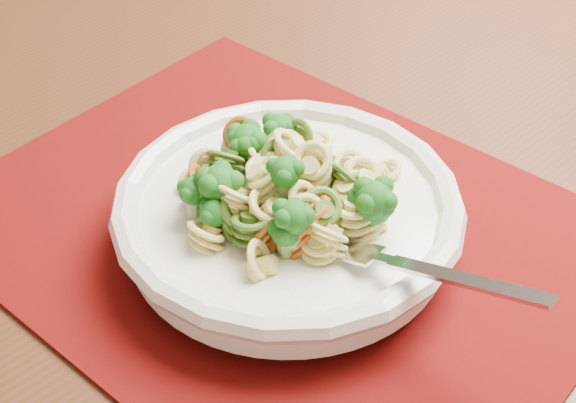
% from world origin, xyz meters
% --- Properties ---
extents(dining_table, '(1.75, 1.46, 0.73)m').
position_xyz_m(dining_table, '(-0.16, -0.74, 0.64)').
color(dining_table, '#4B2415').
rests_on(dining_table, ground).
extents(placemat, '(0.55, 0.48, 0.00)m').
position_xyz_m(placemat, '(-0.14, -0.88, 0.73)').
color(placemat, '#660409').
rests_on(placemat, dining_table).
extents(pasta_bowl, '(0.25, 0.25, 0.05)m').
position_xyz_m(pasta_bowl, '(-0.13, -0.89, 0.76)').
color(pasta_bowl, silver).
rests_on(pasta_bowl, placemat).
extents(pasta_broccoli_heap, '(0.21, 0.21, 0.06)m').
position_xyz_m(pasta_broccoli_heap, '(-0.13, -0.89, 0.77)').
color(pasta_broccoli_heap, '#E0D26E').
rests_on(pasta_broccoli_heap, pasta_bowl).
extents(fork, '(0.18, 0.08, 0.08)m').
position_xyz_m(fork, '(-0.06, -0.92, 0.77)').
color(fork, silver).
rests_on(fork, pasta_bowl).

